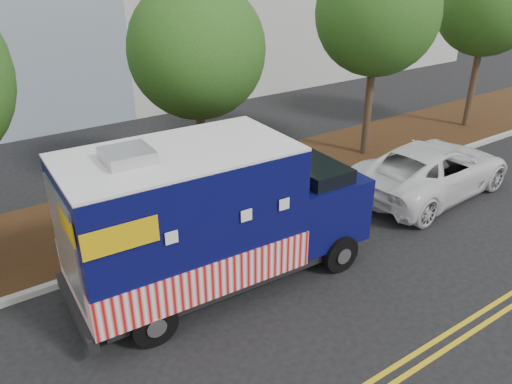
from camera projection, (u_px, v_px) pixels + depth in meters
ground at (251, 256)px, 12.17m from camera, size 120.00×120.00×0.00m
curb at (221, 230)px, 13.18m from camera, size 120.00×0.18×0.15m
mulch_strip at (185, 200)px, 14.73m from camera, size 120.00×4.00×0.15m
centerline_near at (391, 369)px, 8.87m from camera, size 120.00×0.10×0.01m
centerline_far at (402, 378)px, 8.69m from camera, size 120.00×0.10×0.01m
tree_b at (197, 50)px, 13.53m from camera, size 3.77×3.77×6.18m
tree_c at (377, 14)px, 15.96m from camera, size 4.01×4.01×6.92m
tree_d at (488, 5)px, 18.81m from camera, size 3.81×3.81×6.80m
sign_post at (153, 198)px, 12.32m from camera, size 0.06×0.06×2.40m
food_truck at (208, 221)px, 10.49m from camera, size 6.77×2.81×3.51m
white_car at (432, 169)px, 15.03m from camera, size 5.83×3.01×1.57m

